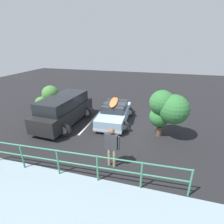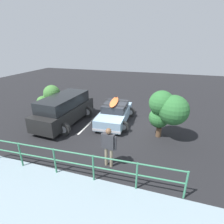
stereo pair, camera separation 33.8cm
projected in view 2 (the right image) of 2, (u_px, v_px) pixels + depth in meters
name	position (u px, v px, depth m)	size (l,w,h in m)	color
ground_plane	(125.00, 126.00, 11.29)	(44.00, 44.00, 0.02)	black
parking_stripe	(94.00, 119.00, 12.31)	(4.69, 0.12, 0.00)	silver
sedan_car	(115.00, 113.00, 11.68)	(2.47, 4.01, 1.57)	#8CADC6
suv_car	(65.00, 109.00, 11.41)	(2.76, 5.02, 1.87)	black
person_bystander	(109.00, 144.00, 7.27)	(0.70, 0.28, 1.83)	gray
railing_fence	(73.00, 161.00, 6.80)	(8.35, 0.43, 1.15)	#387F5B
bush_near_left	(166.00, 109.00, 9.31)	(2.11, 1.67, 2.69)	brown
bush_near_right	(50.00, 95.00, 12.27)	(1.52, 1.41, 2.29)	brown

